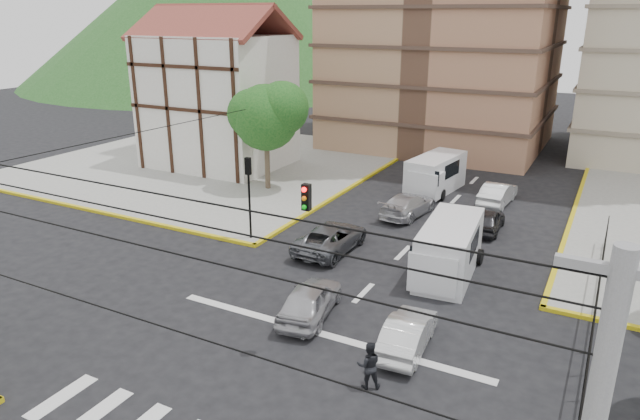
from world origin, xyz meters
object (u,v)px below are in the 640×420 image
Objects in this scene: van_right_lane at (448,252)px; car_silver_front_left at (310,300)px; van_left_lane at (434,175)px; traffic_light_nw at (249,185)px; car_white_front_right at (408,333)px; pedestrian_crosswalk at (369,365)px.

car_silver_front_left is at bearing -126.65° from van_right_lane.
traffic_light_nw is at bearing -107.07° from van_left_lane.
car_silver_front_left is (-3.79, -6.14, -0.51)m from van_right_lane.
van_left_lane is at bearing -79.95° from car_white_front_right.
van_right_lane is 7.23m from car_silver_front_left.
van_left_lane is 3.51× the size of pedestrian_crosswalk.
pedestrian_crosswalk reaches higher than car_silver_front_left.
pedestrian_crosswalk is at bearing -94.36° from van_right_lane.
traffic_light_nw is 12.74m from car_white_front_right.
pedestrian_crosswalk is at bearing -70.21° from van_left_lane.
pedestrian_crosswalk is (3.89, -3.15, 0.09)m from car_silver_front_left.
traffic_light_nw is at bearing -49.55° from car_silver_front_left.
van_right_lane reaches higher than van_left_lane.
van_left_lane is (6.05, 12.94, -1.91)m from traffic_light_nw.
traffic_light_nw is 1.12× the size of car_white_front_right.
van_right_lane is 1.36× the size of car_silver_front_left.
car_silver_front_left is 2.59× the size of pedestrian_crosswalk.
car_white_front_right is at bearing -67.56° from van_left_lane.
car_white_front_right is 2.40× the size of pedestrian_crosswalk.
van_right_lane is 6.61m from car_white_front_right.
van_left_lane is at bearing -97.63° from car_silver_front_left.
van_right_lane is 1.01× the size of van_left_lane.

